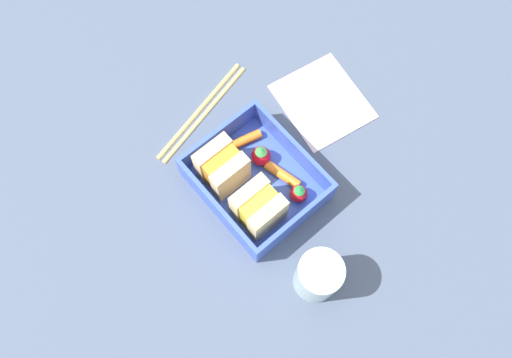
{
  "coord_description": "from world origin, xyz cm",
  "views": [
    {
      "loc": [
        -17.6,
        15.04,
        65.68
      ],
      "look_at": [
        0.0,
        0.0,
        2.7
      ],
      "focal_mm": 35.0,
      "sensor_mm": 36.0,
      "label": 1
    }
  ],
  "objects_px": {
    "sandwich_left": "(258,208)",
    "sandwich_center_left": "(222,167)",
    "chopstick_pair": "(202,111)",
    "strawberry_far_left": "(299,193)",
    "strawberry_left": "(261,156)",
    "carrot_stick_far_left": "(246,139)",
    "drinking_glass": "(318,276)",
    "folded_napkin": "(323,101)",
    "carrot_stick_left": "(283,175)"
  },
  "relations": [
    {
      "from": "drinking_glass",
      "to": "folded_napkin",
      "type": "relative_size",
      "value": 0.63
    },
    {
      "from": "sandwich_center_left",
      "to": "strawberry_left",
      "type": "xyz_separation_m",
      "value": [
        -0.02,
        -0.05,
        -0.02
      ]
    },
    {
      "from": "strawberry_far_left",
      "to": "drinking_glass",
      "type": "relative_size",
      "value": 0.38
    },
    {
      "from": "chopstick_pair",
      "to": "drinking_glass",
      "type": "height_order",
      "value": "drinking_glass"
    },
    {
      "from": "sandwich_left",
      "to": "folded_napkin",
      "type": "bearing_deg",
      "value": -68.72
    },
    {
      "from": "drinking_glass",
      "to": "carrot_stick_far_left",
      "type": "bearing_deg",
      "value": -15.68
    },
    {
      "from": "carrot_stick_left",
      "to": "strawberry_left",
      "type": "distance_m",
      "value": 0.04
    },
    {
      "from": "chopstick_pair",
      "to": "drinking_glass",
      "type": "distance_m",
      "value": 0.29
    },
    {
      "from": "sandwich_center_left",
      "to": "strawberry_left",
      "type": "bearing_deg",
      "value": -105.68
    },
    {
      "from": "drinking_glass",
      "to": "chopstick_pair",
      "type": "bearing_deg",
      "value": -8.33
    },
    {
      "from": "strawberry_far_left",
      "to": "folded_napkin",
      "type": "distance_m",
      "value": 0.16
    },
    {
      "from": "carrot_stick_far_left",
      "to": "sandwich_center_left",
      "type": "bearing_deg",
      "value": 108.92
    },
    {
      "from": "chopstick_pair",
      "to": "strawberry_left",
      "type": "bearing_deg",
      "value": -173.58
    },
    {
      "from": "sandwich_left",
      "to": "drinking_glass",
      "type": "xyz_separation_m",
      "value": [
        -0.11,
        0.0,
        -0.0
      ]
    },
    {
      "from": "sandwich_left",
      "to": "folded_napkin",
      "type": "relative_size",
      "value": 0.49
    },
    {
      "from": "sandwich_center_left",
      "to": "chopstick_pair",
      "type": "xyz_separation_m",
      "value": [
        0.1,
        -0.04,
        -0.04
      ]
    },
    {
      "from": "strawberry_far_left",
      "to": "carrot_stick_left",
      "type": "distance_m",
      "value": 0.04
    },
    {
      "from": "sandwich_center_left",
      "to": "strawberry_far_left",
      "type": "xyz_separation_m",
      "value": [
        -0.09,
        -0.06,
        -0.02
      ]
    },
    {
      "from": "strawberry_left",
      "to": "chopstick_pair",
      "type": "bearing_deg",
      "value": 6.42
    },
    {
      "from": "carrot_stick_left",
      "to": "folded_napkin",
      "type": "distance_m",
      "value": 0.14
    },
    {
      "from": "carrot_stick_left",
      "to": "folded_napkin",
      "type": "xyz_separation_m",
      "value": [
        0.05,
        -0.13,
        -0.02
      ]
    },
    {
      "from": "sandwich_center_left",
      "to": "carrot_stick_far_left",
      "type": "height_order",
      "value": "sandwich_center_left"
    },
    {
      "from": "strawberry_left",
      "to": "folded_napkin",
      "type": "bearing_deg",
      "value": -83.57
    },
    {
      "from": "strawberry_left",
      "to": "sandwich_center_left",
      "type": "bearing_deg",
      "value": 74.32
    },
    {
      "from": "sandwich_left",
      "to": "carrot_stick_far_left",
      "type": "xyz_separation_m",
      "value": [
        0.09,
        -0.06,
        -0.03
      ]
    },
    {
      "from": "carrot_stick_left",
      "to": "carrot_stick_far_left",
      "type": "relative_size",
      "value": 1.21
    },
    {
      "from": "sandwich_left",
      "to": "sandwich_center_left",
      "type": "distance_m",
      "value": 0.07
    },
    {
      "from": "sandwich_left",
      "to": "carrot_stick_far_left",
      "type": "bearing_deg",
      "value": -31.51
    },
    {
      "from": "sandwich_left",
      "to": "carrot_stick_left",
      "type": "distance_m",
      "value": 0.07
    },
    {
      "from": "strawberry_far_left",
      "to": "chopstick_pair",
      "type": "distance_m",
      "value": 0.19
    },
    {
      "from": "carrot_stick_left",
      "to": "strawberry_far_left",
      "type": "bearing_deg",
      "value": 174.74
    },
    {
      "from": "sandwich_center_left",
      "to": "strawberry_far_left",
      "type": "height_order",
      "value": "sandwich_center_left"
    },
    {
      "from": "sandwich_left",
      "to": "strawberry_far_left",
      "type": "distance_m",
      "value": 0.06
    },
    {
      "from": "strawberry_far_left",
      "to": "strawberry_left",
      "type": "relative_size",
      "value": 0.9
    },
    {
      "from": "chopstick_pair",
      "to": "drinking_glass",
      "type": "relative_size",
      "value": 2.37
    },
    {
      "from": "strawberry_far_left",
      "to": "strawberry_left",
      "type": "bearing_deg",
      "value": 2.35
    },
    {
      "from": "carrot_stick_left",
      "to": "carrot_stick_far_left",
      "type": "bearing_deg",
      "value": 3.03
    },
    {
      "from": "folded_napkin",
      "to": "chopstick_pair",
      "type": "bearing_deg",
      "value": 55.16
    },
    {
      "from": "sandwich_left",
      "to": "strawberry_left",
      "type": "bearing_deg",
      "value": -43.19
    },
    {
      "from": "sandwich_left",
      "to": "strawberry_far_left",
      "type": "bearing_deg",
      "value": -104.94
    },
    {
      "from": "carrot_stick_far_left",
      "to": "drinking_glass",
      "type": "relative_size",
      "value": 0.56
    },
    {
      "from": "carrot_stick_far_left",
      "to": "chopstick_pair",
      "type": "bearing_deg",
      "value": 10.74
    },
    {
      "from": "chopstick_pair",
      "to": "folded_napkin",
      "type": "distance_m",
      "value": 0.18
    },
    {
      "from": "chopstick_pair",
      "to": "folded_napkin",
      "type": "xyz_separation_m",
      "value": [
        -0.1,
        -0.15,
        -0.0
      ]
    },
    {
      "from": "sandwich_left",
      "to": "chopstick_pair",
      "type": "xyz_separation_m",
      "value": [
        0.18,
        -0.04,
        -0.04
      ]
    },
    {
      "from": "sandwich_center_left",
      "to": "folded_napkin",
      "type": "distance_m",
      "value": 0.19
    },
    {
      "from": "carrot_stick_left",
      "to": "strawberry_left",
      "type": "xyz_separation_m",
      "value": [
        0.04,
        0.01,
        0.01
      ]
    },
    {
      "from": "folded_napkin",
      "to": "strawberry_far_left",
      "type": "bearing_deg",
      "value": 124.19
    },
    {
      "from": "strawberry_left",
      "to": "sandwich_left",
      "type": "bearing_deg",
      "value": 136.81
    },
    {
      "from": "sandwich_left",
      "to": "chopstick_pair",
      "type": "height_order",
      "value": "sandwich_left"
    }
  ]
}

